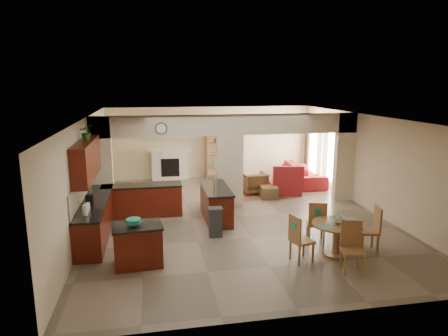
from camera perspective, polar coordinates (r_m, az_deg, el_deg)
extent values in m
plane|color=#7B6A55|center=(11.38, 1.77, -6.96)|extent=(10.00, 10.00, 0.00)
plane|color=white|center=(10.80, 1.86, 7.24)|extent=(10.00, 10.00, 0.00)
plane|color=beige|center=(15.85, -2.03, 3.69)|extent=(8.00, 0.00, 8.00)
plane|color=beige|center=(6.40, 11.49, -9.32)|extent=(8.00, 0.00, 8.00)
plane|color=beige|center=(10.89, -19.21, -0.85)|extent=(0.00, 10.00, 10.00)
plane|color=beige|center=(12.47, 20.08, 0.66)|extent=(0.00, 10.00, 10.00)
cube|color=beige|center=(11.82, -17.08, 0.27)|extent=(0.60, 0.25, 2.80)
cube|color=beige|center=(12.02, 0.79, -0.46)|extent=(0.80, 0.25, 2.20)
cube|color=beige|center=(13.18, 16.78, 1.47)|extent=(0.60, 0.25, 2.80)
cube|color=beige|center=(11.80, 0.81, 6.19)|extent=(8.00, 0.25, 0.60)
cube|color=#440F07|center=(10.34, -17.83, -7.01)|extent=(0.60, 3.20, 0.86)
cube|color=black|center=(10.21, -18.00, -4.60)|extent=(0.62, 3.22, 0.05)
cube|color=tan|center=(10.17, -19.68, -2.93)|extent=(0.02, 3.20, 0.55)
cube|color=#440F07|center=(11.56, -11.58, -4.66)|extent=(2.20, 0.60, 0.86)
cube|color=black|center=(11.44, -11.67, -2.48)|extent=(2.22, 0.62, 0.05)
cube|color=#440F07|center=(9.99, -19.06, 1.09)|extent=(0.35, 2.40, 0.90)
cube|color=#440F07|center=(11.05, -1.16, -5.20)|extent=(0.65, 1.80, 0.86)
cube|color=black|center=(10.92, -1.17, -2.92)|extent=(0.70, 1.85, 0.05)
cube|color=silver|center=(10.25, -0.39, -6.64)|extent=(0.58, 0.04, 0.70)
cylinder|color=#462E17|center=(11.43, -8.96, 5.60)|extent=(0.34, 0.03, 0.34)
cube|color=brown|center=(13.60, 4.85, -3.78)|extent=(1.60, 1.30, 0.01)
cube|color=white|center=(15.69, -7.71, 0.34)|extent=(1.40, 0.28, 1.10)
cube|color=black|center=(15.56, -7.68, 0.06)|extent=(0.70, 0.04, 0.70)
cube|color=white|center=(15.56, -7.77, 2.49)|extent=(1.60, 0.35, 0.10)
cube|color=brown|center=(15.81, -0.67, 1.83)|extent=(1.00, 0.32, 1.80)
cube|color=white|center=(14.48, 15.36, 1.66)|extent=(0.02, 0.90, 1.90)
cube|color=white|center=(16.00, 12.74, 2.75)|extent=(0.02, 0.90, 1.90)
cube|color=white|center=(15.26, 13.95, 1.68)|extent=(0.02, 0.70, 2.10)
cube|color=#47221C|center=(13.94, 16.27, 1.21)|extent=(0.10, 0.28, 2.30)
cube|color=#47221C|center=(15.00, 14.23, 2.07)|extent=(0.10, 0.28, 2.30)
cube|color=#47221C|center=(15.45, 13.47, 2.39)|extent=(0.10, 0.28, 2.30)
cube|color=#47221C|center=(16.54, 11.80, 3.09)|extent=(0.10, 0.28, 2.30)
cylinder|color=white|center=(14.08, 5.25, 7.34)|extent=(1.00, 1.00, 0.10)
cube|color=#440F07|center=(8.57, -12.17, -10.85)|extent=(1.01, 0.74, 0.82)
cube|color=black|center=(8.41, -12.30, -8.11)|extent=(1.06, 0.80, 0.05)
cylinder|color=#159375|center=(8.35, -12.80, -7.58)|extent=(0.31, 0.31, 0.15)
cube|color=#303032|center=(9.88, -1.24, -7.88)|extent=(0.33, 0.29, 0.67)
cylinder|color=brown|center=(9.03, 15.91, -7.73)|extent=(1.09, 1.09, 0.04)
cylinder|color=brown|center=(9.15, 15.78, -9.80)|extent=(0.16, 0.16, 0.70)
cylinder|color=brown|center=(9.28, 15.66, -11.76)|extent=(0.55, 0.55, 0.06)
cylinder|color=#73A323|center=(9.01, 15.87, -7.09)|extent=(0.30, 0.30, 0.16)
imported|color=maroon|center=(15.27, 11.31, -0.82)|extent=(2.55, 1.09, 0.73)
cube|color=maroon|center=(13.78, 8.67, -2.81)|extent=(1.13, 0.97, 0.41)
imported|color=maroon|center=(13.69, 4.37, -2.11)|extent=(0.83, 0.85, 0.72)
cube|color=maroon|center=(13.18, 6.45, -3.47)|extent=(0.58, 0.58, 0.39)
imported|color=#164512|center=(10.19, -19.07, 4.92)|extent=(0.39, 0.36, 0.37)
cube|color=brown|center=(9.75, 12.99, -7.78)|extent=(0.52, 0.52, 0.05)
cube|color=brown|center=(10.01, 13.77, -8.69)|extent=(0.04, 0.04, 0.44)
cube|color=brown|center=(9.96, 11.81, -8.70)|extent=(0.04, 0.04, 0.44)
cube|color=brown|center=(9.70, 14.08, -9.40)|extent=(0.04, 0.04, 0.44)
cube|color=brown|center=(9.65, 12.06, -9.41)|extent=(0.04, 0.04, 0.44)
cube|color=brown|center=(9.47, 13.24, -6.46)|extent=(0.42, 0.15, 0.55)
cube|color=#159375|center=(9.43, 13.28, -6.11)|extent=(0.14, 0.05, 0.14)
cube|color=brown|center=(9.60, 19.88, -8.53)|extent=(0.49, 0.49, 0.05)
cube|color=brown|center=(9.77, 18.50, -9.50)|extent=(0.04, 0.04, 0.44)
cube|color=brown|center=(9.47, 19.14, -10.24)|extent=(0.04, 0.04, 0.44)
cube|color=brown|center=(9.88, 20.40, -9.40)|extent=(0.04, 0.04, 0.44)
cube|color=brown|center=(9.59, 21.09, -10.12)|extent=(0.04, 0.04, 0.44)
cube|color=brown|center=(9.56, 21.09, -6.79)|extent=(0.12, 0.42, 0.55)
cube|color=#159375|center=(9.55, 21.26, -6.38)|extent=(0.04, 0.14, 0.14)
cube|color=brown|center=(8.44, 17.91, -11.25)|extent=(0.50, 0.50, 0.05)
cube|color=brown|center=(8.34, 16.96, -13.21)|extent=(0.04, 0.04, 0.44)
cube|color=brown|center=(8.43, 19.26, -13.08)|extent=(0.04, 0.04, 0.44)
cube|color=brown|center=(8.64, 16.40, -12.26)|extent=(0.04, 0.04, 0.44)
cube|color=brown|center=(8.73, 18.61, -12.15)|extent=(0.04, 0.04, 0.44)
cube|color=brown|center=(8.50, 17.70, -8.89)|extent=(0.42, 0.13, 0.55)
cube|color=#159375|center=(8.50, 17.69, -8.39)|extent=(0.14, 0.04, 0.14)
cube|color=brown|center=(8.69, 11.07, -10.18)|extent=(0.51, 0.51, 0.05)
cube|color=brown|center=(8.75, 12.59, -11.74)|extent=(0.04, 0.04, 0.44)
cube|color=brown|center=(9.00, 11.29, -10.98)|extent=(0.04, 0.04, 0.44)
cube|color=brown|center=(8.56, 10.71, -12.19)|extent=(0.04, 0.04, 0.44)
cube|color=brown|center=(8.82, 9.44, -11.40)|extent=(0.04, 0.04, 0.44)
cube|color=brown|center=(8.48, 10.09, -8.54)|extent=(0.14, 0.42, 0.55)
cube|color=#159375|center=(8.44, 9.96, -8.12)|extent=(0.04, 0.14, 0.14)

